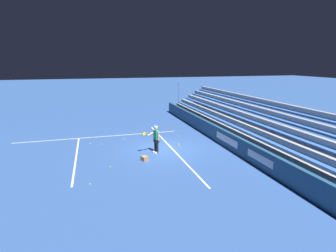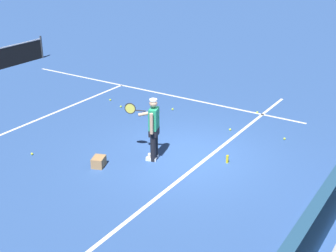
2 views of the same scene
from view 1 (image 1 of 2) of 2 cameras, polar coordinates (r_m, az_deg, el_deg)
name	(u,v)px [view 1 (image 1 of 2)]	position (r m, az deg, el deg)	size (l,w,h in m)	color
ground_plane	(164,149)	(17.31, -0.84, -4.95)	(160.00, 160.00, 0.00)	#2D5193
court_baseline_white	(171,148)	(17.44, 0.75, -4.80)	(12.00, 0.10, 0.01)	white
court_sideline_white	(99,137)	(20.69, -14.69, -2.27)	(0.10, 12.00, 0.01)	white
court_service_line_white	(76,157)	(16.80, -19.36, -6.34)	(8.22, 0.10, 0.01)	white
back_wall_sponsor_board	(221,136)	(18.59, 11.42, -2.13)	(24.85, 0.25, 1.10)	navy
bleacher_stand	(249,131)	(19.66, 17.21, -0.98)	(23.61, 3.20, 3.40)	#9EA3A8
tennis_player	(156,139)	(16.30, -2.66, -2.86)	(0.58, 1.07, 1.71)	black
ball_box_cardboard	(144,158)	(15.31, -5.14, -7.04)	(0.40, 0.30, 0.26)	#A87F51
tennis_ball_near_player	(124,139)	(19.55, -9.49, -2.84)	(0.07, 0.07, 0.07)	#CCE533
tennis_ball_by_box	(101,144)	(18.72, -14.28, -3.83)	(0.07, 0.07, 0.07)	#CCE533
tennis_ball_far_left	(90,144)	(19.05, -16.60, -3.68)	(0.07, 0.07, 0.07)	#CCE533
tennis_ball_stray_back	(179,136)	(20.11, 2.32, -2.19)	(0.07, 0.07, 0.07)	#CCE533
tennis_ball_far_right	(110,167)	(14.67, -12.48, -8.67)	(0.07, 0.07, 0.07)	#CCE533
tennis_ball_toward_net	(154,132)	(21.21, -3.00, -1.36)	(0.07, 0.07, 0.07)	#CCE533
tennis_ball_midcourt	(90,184)	(12.96, -16.60, -12.04)	(0.07, 0.07, 0.07)	#CCE533
tennis_ball_on_baseline	(158,139)	(19.45, -2.08, -2.75)	(0.07, 0.07, 0.07)	#CCE533
water_bottle	(179,145)	(17.80, 2.30, -4.06)	(0.07, 0.07, 0.22)	yellow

